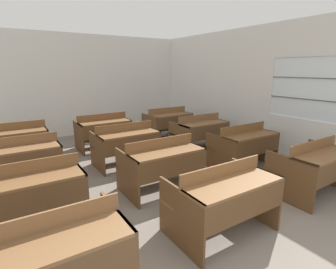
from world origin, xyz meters
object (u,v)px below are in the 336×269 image
(bench_second_center, at_px, (162,162))
(bench_back_center, at_px, (103,130))
(bench_back_left, at_px, (15,141))
(bench_back_right, at_px, (168,122))
(bench_third_right, at_px, (200,131))
(bench_third_center, at_px, (126,143))
(bench_front_center, at_px, (223,197))
(bench_third_left, at_px, (20,160))
(bench_front_left, at_px, (49,259))
(bench_front_right, at_px, (314,165))
(bench_second_left, at_px, (30,193))
(bench_second_right, at_px, (244,144))

(bench_second_center, xyz_separation_m, bench_back_center, (-0.00, 2.60, 0.00))
(bench_back_left, xyz_separation_m, bench_back_right, (3.58, 0.02, 0.00))
(bench_second_center, distance_m, bench_third_right, 2.21)
(bench_second_center, height_order, bench_third_center, same)
(bench_second_center, relative_size, bench_third_center, 1.00)
(bench_front_center, xyz_separation_m, bench_third_right, (1.80, 2.58, 0.00))
(bench_back_left, xyz_separation_m, bench_back_center, (1.79, 0.02, 0.00))
(bench_front_center, distance_m, bench_third_left, 3.16)
(bench_front_left, height_order, bench_front_center, same)
(bench_front_right, distance_m, bench_second_left, 3.83)
(bench_third_left, distance_m, bench_back_left, 1.28)
(bench_second_center, bearing_deg, bench_third_center, 90.45)
(bench_front_left, xyz_separation_m, bench_front_right, (3.61, -0.00, 0.00))
(bench_third_left, height_order, bench_back_center, same)
(bench_front_left, distance_m, bench_second_right, 3.84)
(bench_third_left, relative_size, bench_third_center, 1.00)
(bench_front_right, distance_m, bench_third_left, 4.46)
(bench_front_center, bearing_deg, bench_third_right, 55.14)
(bench_front_center, relative_size, bench_back_right, 1.00)
(bench_third_left, xyz_separation_m, bench_back_left, (0.00, 1.28, 0.00))
(bench_front_right, distance_m, bench_back_left, 5.31)
(bench_back_left, height_order, bench_back_center, same)
(bench_second_right, bearing_deg, bench_back_left, 144.47)
(bench_front_left, distance_m, bench_back_right, 5.30)
(bench_second_center, xyz_separation_m, bench_back_right, (1.79, 2.60, 0.00))
(bench_second_right, relative_size, bench_third_right, 1.00)
(bench_third_center, height_order, bench_back_center, same)
(bench_front_right, xyz_separation_m, bench_third_center, (-1.82, 2.62, 0.00))
(bench_front_center, xyz_separation_m, bench_back_right, (1.78, 3.90, 0.00))
(bench_front_right, distance_m, bench_second_right, 1.32)
(bench_back_left, bearing_deg, bench_front_center, -65.08)
(bench_back_left, height_order, bench_back_right, same)
(bench_back_center, bearing_deg, bench_third_right, -36.20)
(bench_back_right, bearing_deg, bench_second_left, -143.74)
(bench_second_center, xyz_separation_m, bench_second_right, (1.81, 0.01, 0.00))
(bench_third_right, distance_m, bench_back_left, 3.82)
(bench_second_center, bearing_deg, bench_front_center, -89.75)
(bench_back_center, bearing_deg, bench_front_center, -89.88)
(bench_front_right, bearing_deg, bench_front_center, 179.35)
(bench_second_left, xyz_separation_m, bench_second_center, (1.79, 0.03, 0.00))
(bench_front_center, relative_size, bench_second_left, 1.00)
(bench_front_center, distance_m, bench_back_center, 3.90)
(bench_front_center, distance_m, bench_second_left, 2.20)
(bench_second_right, bearing_deg, bench_front_left, -159.88)
(bench_second_center, distance_m, bench_back_right, 3.15)
(bench_front_center, height_order, bench_front_right, same)
(bench_front_center, xyz_separation_m, bench_third_left, (-1.80, 2.60, 0.00))
(bench_back_left, bearing_deg, bench_second_center, -55.16)
(bench_second_right, relative_size, bench_back_center, 1.00)
(bench_back_right, bearing_deg, bench_front_left, -132.47)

